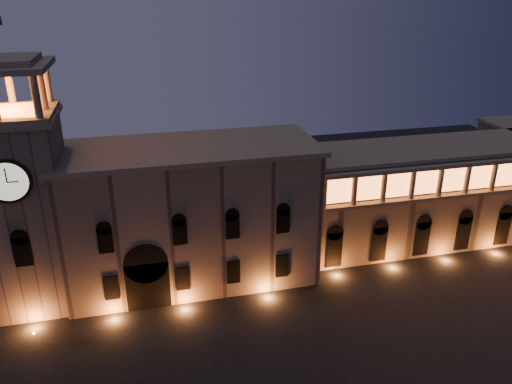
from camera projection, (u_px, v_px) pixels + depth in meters
government_building at (191, 214)px, 61.58m from camera, size 30.80×12.80×17.60m
clock_tower at (24, 204)px, 55.23m from camera, size 9.80×9.80×32.40m
colonnade_wing at (427, 194)px, 71.43m from camera, size 40.60×11.50×14.50m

